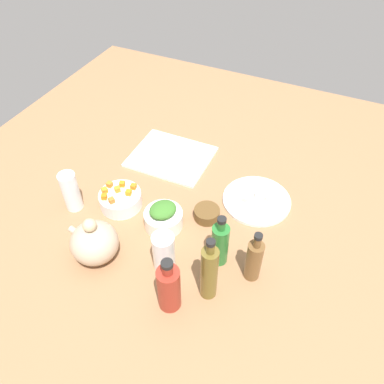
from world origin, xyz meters
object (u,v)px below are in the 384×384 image
bottle_1 (209,272)px  drinking_glass_0 (164,252)px  plate_tofu (257,200)px  bowl_greens (164,219)px  cutting_board (171,157)px  teapot (94,242)px  bottle_0 (220,243)px  bottle_3 (254,260)px  bowl_carrots (121,200)px  bowl_small_side (207,214)px  drinking_glass_1 (71,191)px  bottle_2 (169,287)px

bottle_1 → drinking_glass_0: (15.53, -2.92, -3.46)cm
plate_tofu → bowl_greens: size_ratio=1.88×
bottle_1 → plate_tofu: bearing=-92.0°
cutting_board → teapot: 52.16cm
plate_tofu → bottle_0: bottle_0 is taller
bowl_greens → bottle_3: (-32.71, 6.35, 4.83)cm
cutting_board → bottle_1: 62.38cm
cutting_board → drinking_glass_0: drinking_glass_0 is taller
teapot → drinking_glass_0: teapot is taller
bottle_1 → bowl_carrots: bearing=-24.8°
cutting_board → bowl_small_side: size_ratio=3.48×
teapot → bottle_3: bottle_3 is taller
plate_tofu → bottle_3: (-7.97, 29.62, 7.18)cm
bottle_0 → drinking_glass_1: bearing=0.3°
drinking_glass_1 → teapot: bearing=143.7°
teapot → drinking_glass_0: (-20.74, -5.41, 0.18)cm
cutting_board → bowl_greens: bearing=113.0°
bowl_carrots → bowl_small_side: (-29.46, -7.24, -0.85)cm
drinking_glass_1 → bottle_1: bearing=168.2°
bottle_2 → drinking_glass_1: (47.07, -19.27, -0.87)cm
teapot → bottle_3: size_ratio=0.87×
bowl_carrots → bowl_greens: bearing=173.9°
bowl_greens → bottle_0: (-21.78, 5.19, 5.02)cm
teapot → bottle_1: (-36.26, -2.49, 3.64)cm
bowl_carrots → bottle_3: (-50.53, 8.24, 5.05)cm
cutting_board → bottle_1: (-36.95, 49.30, 9.80)cm
cutting_board → bottle_3: size_ratio=1.60×
bottle_1 → drinking_glass_0: size_ratio=1.75×
drinking_glass_1 → bowl_greens: bearing=-170.3°
bowl_greens → bottle_1: (-23.30, 17.12, 7.35)cm
bottle_0 → bottle_2: (6.87, 19.58, 0.32)cm
cutting_board → bowl_carrots: (4.17, 30.29, 2.23)cm
plate_tofu → bowl_small_side: bowl_small_side is taller
bowl_greens → bottle_1: size_ratio=0.53×
bottle_2 → bottle_3: 25.61cm
bowl_greens → bottle_1: bearing=143.7°
teapot → plate_tofu: bearing=-131.3°
drinking_glass_1 → bowl_small_side: bearing=-161.5°
bowl_greens → bottle_1: 29.83cm
bottle_3 → plate_tofu: bearing=-74.9°
cutting_board → bottle_3: bearing=140.3°
bowl_greens → drinking_glass_1: drinking_glass_1 is taller
cutting_board → plate_tofu: plate_tofu is taller
bottle_1 → drinking_glass_0: bearing=-10.7°
teapot → bottle_0: bearing=-157.5°
cutting_board → bottle_0: 52.04cm
bowl_greens → bottle_3: bottle_3 is taller
bottle_2 → plate_tofu: bearing=-101.6°
bottle_0 → drinking_glass_0: size_ratio=1.40×
plate_tofu → drinking_glass_0: size_ratio=1.75×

